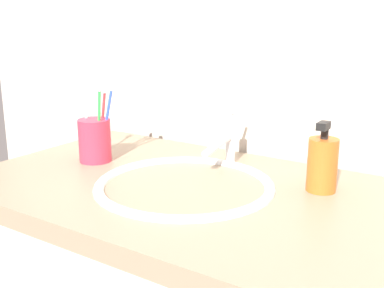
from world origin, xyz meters
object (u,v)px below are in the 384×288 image
Objects in this scene: toothbrush_white at (86,116)px; toothbrush_red at (103,116)px; toothbrush_green at (99,116)px; soap_dispenser at (322,164)px; toothbrush_blue at (107,116)px; faucet at (227,141)px; toothbrush_cup at (95,140)px.

toothbrush_red is at bearing 40.60° from toothbrush_white.
soap_dispenser is at bearing 11.42° from toothbrush_green.
toothbrush_blue is 0.54m from soap_dispenser.
toothbrush_blue is at bearing 58.98° from toothbrush_green.
faucet is at bearing 27.25° from toothbrush_blue.
toothbrush_green reaches higher than toothbrush_cup.
toothbrush_blue is 0.02m from toothbrush_green.
soap_dispenser is (0.56, 0.08, -0.05)m from toothbrush_red.
toothbrush_white is at bearing 173.93° from toothbrush_cup.
toothbrush_cup is 0.07m from toothbrush_green.
toothbrush_red is 0.03m from toothbrush_blue.
toothbrush_red is at bearing -157.56° from faucet.
soap_dispenser reaches higher than toothbrush_cup.
soap_dispenser is (0.56, 0.11, 0.01)m from toothbrush_cup.
soap_dispenser is (0.53, 0.09, -0.06)m from toothbrush_blue.
faucet is 0.37m from toothbrush_white.
toothbrush_blue is (0.06, 0.01, 0.00)m from toothbrush_white.
toothbrush_cup is 0.57× the size of toothbrush_white.
toothbrush_green is (-0.28, -0.16, 0.06)m from faucet.
faucet is 0.34m from toothbrush_cup.
faucet is at bearing 27.20° from toothbrush_cup.
toothbrush_white is 0.60m from soap_dispenser.
faucet is at bearing 24.56° from toothbrush_white.
toothbrush_green reaches higher than toothbrush_white.
toothbrush_blue reaches higher than soap_dispenser.
toothbrush_white is 0.95× the size of toothbrush_blue.
toothbrush_white is 0.06m from toothbrush_blue.
toothbrush_green is at bearing -5.23° from toothbrush_white.
toothbrush_red reaches higher than faucet.
toothbrush_white is at bearing -155.44° from faucet.
toothbrush_red is at bearing 152.93° from toothbrush_blue.
toothbrush_green is at bearing -59.85° from toothbrush_red.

